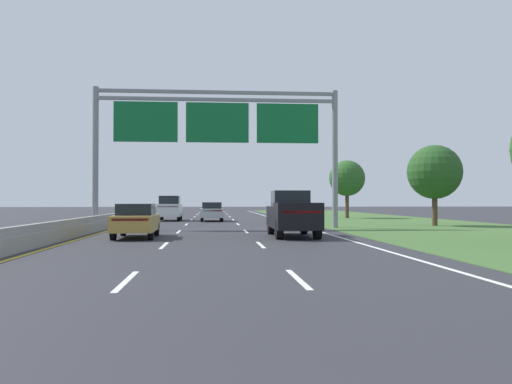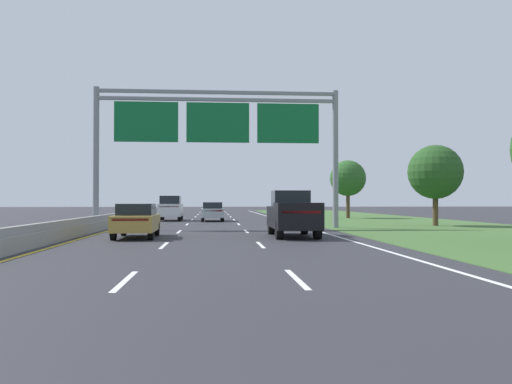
{
  "view_description": "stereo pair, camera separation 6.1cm",
  "coord_description": "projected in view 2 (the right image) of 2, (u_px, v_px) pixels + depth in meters",
  "views": [
    {
      "loc": [
        -0.03,
        -1.12,
        1.72
      ],
      "look_at": [
        1.79,
        20.92,
        2.07
      ],
      "focal_mm": 37.56,
      "sensor_mm": 36.0,
      "label": 1
    },
    {
      "loc": [
        0.03,
        -1.13,
        1.72
      ],
      "look_at": [
        1.79,
        20.92,
        2.07
      ],
      "focal_mm": 37.56,
      "sensor_mm": 36.0,
      "label": 2
    }
  ],
  "objects": [
    {
      "name": "grass_verge_right",
      "position": [
        414.0,
        225.0,
        37.09
      ],
      "size": [
        14.0,
        110.0,
        0.02
      ],
      "primitive_type": "cube",
      "color": "#3D602D",
      "rests_on": "ground"
    },
    {
      "name": "ground_plane",
      "position": [
        213.0,
        226.0,
        35.98
      ],
      "size": [
        220.0,
        220.0,
        0.0
      ],
      "primitive_type": "plane",
      "color": "#2B2B30"
    },
    {
      "name": "car_silver_centre_lane_sedan",
      "position": [
        213.0,
        211.0,
        44.58
      ],
      "size": [
        1.85,
        4.41,
        1.57
      ],
      "rotation": [
        0.0,
        0.0,
        1.58
      ],
      "color": "#B2B5BA",
      "rests_on": "ground"
    },
    {
      "name": "car_gold_left_lane_sedan",
      "position": [
        137.0,
        220.0,
        24.66
      ],
      "size": [
        1.9,
        4.43,
        1.57
      ],
      "rotation": [
        0.0,
        0.0,
        1.59
      ],
      "color": "#A38438",
      "rests_on": "ground"
    },
    {
      "name": "lane_striping",
      "position": [
        213.0,
        226.0,
        35.52
      ],
      "size": [
        11.96,
        106.0,
        0.01
      ],
      "color": "white",
      "rests_on": "ground"
    },
    {
      "name": "pickup_truck_black",
      "position": [
        293.0,
        214.0,
        25.56
      ],
      "size": [
        2.06,
        5.42,
        2.2
      ],
      "rotation": [
        0.0,
        0.0,
        1.56
      ],
      "color": "black",
      "rests_on": "ground"
    },
    {
      "name": "car_white_left_lane_suv",
      "position": [
        171.0,
        208.0,
        45.68
      ],
      "size": [
        1.95,
        4.72,
        2.11
      ],
      "rotation": [
        0.0,
        0.0,
        1.58
      ],
      "color": "silver",
      "rests_on": "ground"
    },
    {
      "name": "overhead_sign_gantry",
      "position": [
        218.0,
        129.0,
        32.83
      ],
      "size": [
        15.06,
        0.42,
        8.61
      ],
      "color": "gray",
      "rests_on": "ground"
    },
    {
      "name": "roadside_tree_far",
      "position": [
        348.0,
        178.0,
        52.0
      ],
      "size": [
        3.49,
        3.49,
        5.64
      ],
      "color": "#4C3823",
      "rests_on": "ground"
    },
    {
      "name": "roadside_tree_mid",
      "position": [
        435.0,
        172.0,
        36.09
      ],
      "size": [
        3.66,
        3.66,
        5.48
      ],
      "color": "#4C3823",
      "rests_on": "ground"
    },
    {
      "name": "median_barrier_concrete",
      "position": [
        113.0,
        221.0,
        35.46
      ],
      "size": [
        0.6,
        110.0,
        0.85
      ],
      "color": "gray",
      "rests_on": "ground"
    }
  ]
}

